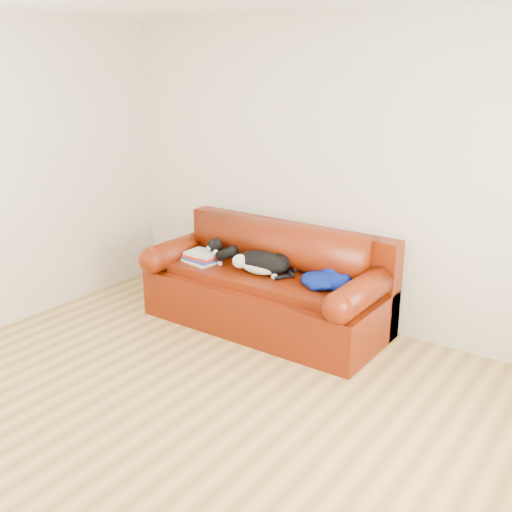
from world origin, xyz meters
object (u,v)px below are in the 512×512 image
(book_stack, at_px, (202,257))
(cat, at_px, (261,263))
(blanket, at_px, (325,280))
(sofa_base, at_px, (266,300))

(book_stack, distance_m, cat, 0.61)
(book_stack, distance_m, blanket, 1.21)
(blanket, bearing_deg, book_stack, -174.82)
(sofa_base, xyz_separation_m, cat, (-0.01, -0.06, 0.36))
(book_stack, bearing_deg, sofa_base, 11.65)
(sofa_base, bearing_deg, cat, -97.69)
(sofa_base, xyz_separation_m, blanket, (0.59, -0.02, 0.32))
(sofa_base, height_order, cat, cat)
(cat, distance_m, blanket, 0.60)
(cat, height_order, blanket, cat)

